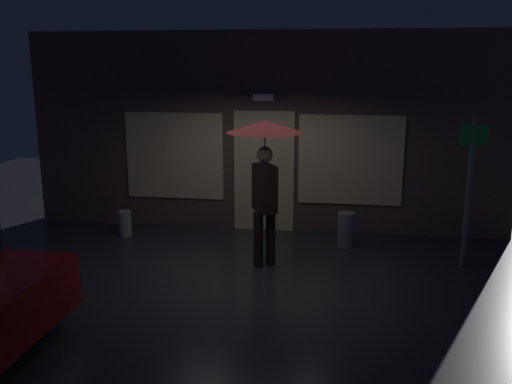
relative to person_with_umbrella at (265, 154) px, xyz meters
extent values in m
plane|color=#26262B|center=(-0.26, -0.31, -1.73)|extent=(18.00, 18.00, 0.00)
cube|color=brown|center=(-0.26, 2.04, 0.07)|extent=(8.78, 0.30, 3.60)
cube|color=#F9D199|center=(-0.26, 1.87, -0.63)|extent=(1.10, 0.04, 2.20)
cube|color=#F9D199|center=(-1.94, 1.87, -0.38)|extent=(1.84, 0.04, 1.60)
cube|color=#F9D199|center=(1.29, 1.87, -0.38)|extent=(1.84, 0.04, 1.60)
cube|color=white|center=(-0.26, 1.79, 0.72)|extent=(0.36, 0.16, 0.12)
cylinder|color=black|center=(-0.09, -0.05, -1.29)|extent=(0.15, 0.15, 0.87)
cylinder|color=black|center=(0.09, 0.05, -1.29)|extent=(0.15, 0.15, 0.87)
cube|color=black|center=(0.00, 0.00, -0.51)|extent=(0.44, 0.52, 0.70)
cube|color=silver|center=(0.11, -0.06, -0.51)|extent=(0.09, 0.13, 0.56)
cube|color=navy|center=(0.11, -0.06, -0.53)|extent=(0.05, 0.06, 0.45)
sphere|color=tan|center=(0.00, 0.00, -0.01)|extent=(0.24, 0.24, 0.24)
cylinder|color=slate|center=(0.00, 0.00, 0.01)|extent=(0.02, 0.02, 0.97)
cone|color=#4C0C0C|center=(0.00, 0.00, 0.41)|extent=(1.14, 1.14, 0.17)
cylinder|color=black|center=(-2.54, -2.20, -1.41)|extent=(0.64, 0.23, 0.64)
cylinder|color=#595B60|center=(3.00, 0.42, -0.60)|extent=(0.07, 0.07, 2.26)
cube|color=#198C33|center=(3.00, 0.40, 0.28)|extent=(0.40, 0.02, 0.30)
cylinder|color=slate|center=(1.24, 1.12, -1.43)|extent=(0.29, 0.29, 0.58)
cylinder|color=#9E998E|center=(-2.67, 1.11, -1.49)|extent=(0.23, 0.23, 0.46)
camera|label=1|loc=(1.04, -7.93, 1.30)|focal=38.74mm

